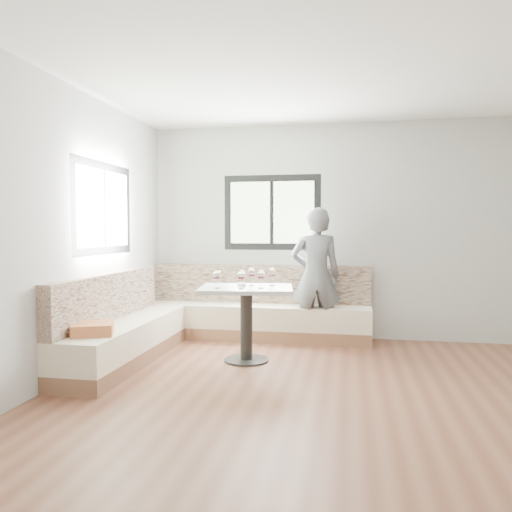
{
  "coord_description": "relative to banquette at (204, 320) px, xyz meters",
  "views": [
    {
      "loc": [
        0.12,
        -4.1,
        1.42
      ],
      "look_at": [
        -0.88,
        1.22,
        1.14
      ],
      "focal_mm": 35.0,
      "sensor_mm": 36.0,
      "label": 1
    }
  ],
  "objects": [
    {
      "name": "wine_glass_a",
      "position": [
        0.35,
        -0.7,
        0.61
      ],
      "size": [
        0.09,
        0.09,
        0.2
      ],
      "color": "white",
      "rests_on": "table"
    },
    {
      "name": "wine_glass_e",
      "position": [
        0.88,
        -0.37,
        0.61
      ],
      "size": [
        0.09,
        0.09,
        0.2
      ],
      "color": "white",
      "rests_on": "table"
    },
    {
      "name": "wine_glass_d",
      "position": [
        0.66,
        -0.39,
        0.61
      ],
      "size": [
        0.09,
        0.09,
        0.2
      ],
      "color": "white",
      "rests_on": "table"
    },
    {
      "name": "wine_glass_b",
      "position": [
        0.61,
        -0.71,
        0.61
      ],
      "size": [
        0.09,
        0.09,
        0.2
      ],
      "color": "white",
      "rests_on": "table"
    },
    {
      "name": "olive_ramekin",
      "position": [
        0.57,
        -0.48,
        0.5
      ],
      "size": [
        0.09,
        0.09,
        0.04
      ],
      "color": "white",
      "rests_on": "table"
    },
    {
      "name": "person",
      "position": [
        1.3,
        0.5,
        0.51
      ],
      "size": [
        0.67,
        0.49,
        1.69
      ],
      "primitive_type": "imported",
      "rotation": [
        0.0,
        0.0,
        3.29
      ],
      "color": "#5C5E63",
      "rests_on": "ground"
    },
    {
      "name": "table",
      "position": [
        0.62,
        -0.5,
        0.27
      ],
      "size": [
        1.08,
        0.89,
        0.81
      ],
      "rotation": [
        0.0,
        0.0,
        0.14
      ],
      "color": "black",
      "rests_on": "ground"
    },
    {
      "name": "room",
      "position": [
        1.51,
        -1.55,
        1.08
      ],
      "size": [
        5.01,
        5.01,
        2.81
      ],
      "color": "brown",
      "rests_on": "ground"
    },
    {
      "name": "banquette",
      "position": [
        0.0,
        0.0,
        0.0
      ],
      "size": [
        2.9,
        2.8,
        0.95
      ],
      "color": "brown",
      "rests_on": "ground"
    },
    {
      "name": "wine_glass_c",
      "position": [
        0.8,
        -0.61,
        0.61
      ],
      "size": [
        0.09,
        0.09,
        0.2
      ],
      "color": "white",
      "rests_on": "table"
    }
  ]
}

